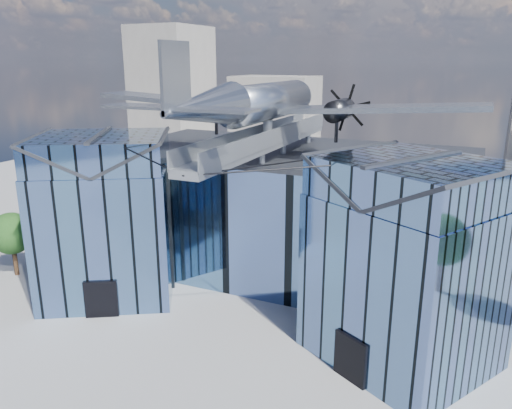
% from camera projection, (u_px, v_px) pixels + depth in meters
% --- Properties ---
extents(ground_plane, '(120.00, 120.00, 0.00)m').
position_uv_depth(ground_plane, '(244.00, 312.00, 34.40)').
color(ground_plane, gray).
extents(museum, '(32.88, 24.50, 17.60)m').
position_uv_depth(museum, '(276.00, 213.00, 37.95)').
color(museum, '#4E6F9F').
rests_on(museum, ground).
extents(bg_towers, '(77.00, 24.50, 26.00)m').
position_uv_depth(bg_towers, '(396.00, 106.00, 75.27)').
color(bg_towers, gray).
rests_on(bg_towers, ground).
extents(tree_plaza_w, '(4.26, 4.26, 5.21)m').
position_uv_depth(tree_plaza_w, '(11.00, 234.00, 39.39)').
color(tree_plaza_w, '#382516').
rests_on(tree_plaza_w, ground).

